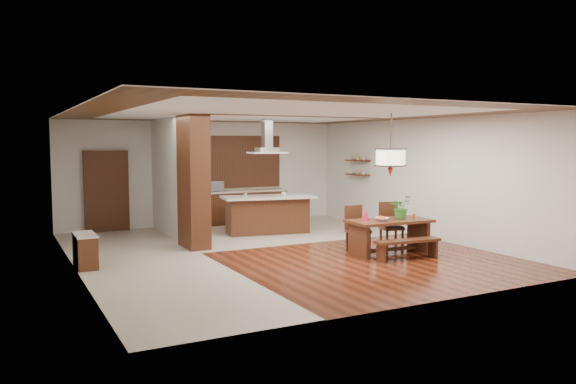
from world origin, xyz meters
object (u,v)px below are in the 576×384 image
dining_chair_left (358,229)px  microwave (215,186)px  pendant_lantern (391,145)px  fruit_bowl (382,219)px  hallway_console (85,251)px  dining_table (389,229)px  range_hood (267,136)px  dining_chair_right (392,225)px  kitchen_island (267,214)px  foliage_plant (401,207)px  island_cup (284,194)px  dining_bench (408,249)px

dining_chair_left → microwave: size_ratio=1.84×
pendant_lantern → fruit_bowl: size_ratio=4.72×
hallway_console → dining_table: dining_table is taller
dining_chair_left → fruit_bowl: size_ratio=3.46×
range_hood → fruit_bowl: bearing=-76.7°
dining_chair_right → kitchen_island: dining_chair_right is taller
dining_chair_left → dining_chair_right: dining_chair_right is taller
dining_chair_left → foliage_plant: 1.00m
hallway_console → microwave: microwave is taller
island_cup → dining_chair_right: bearing=-68.5°
microwave → dining_chair_right: bearing=-46.5°
kitchen_island → island_cup: island_cup is taller
dining_table → foliage_plant: size_ratio=3.59×
dining_chair_left → range_hood: bearing=104.7°
dining_bench → foliage_plant: bearing=63.2°
dining_chair_left → range_hood: size_ratio=1.07×
dining_bench → island_cup: (-0.67, 4.05, 0.81)m
hallway_console → range_hood: (4.67, 2.00, 2.15)m
pendant_lantern → fruit_bowl: pendant_lantern is taller
hallway_console → microwave: bearing=45.0°
dining_bench → kitchen_island: size_ratio=0.57×
dining_chair_right → microwave: microwave is taller
dining_chair_left → microwave: microwave is taller
microwave → range_hood: bearing=-51.7°
dining_table → dining_chair_left: bearing=126.8°
dining_bench → microwave: microwave is taller
fruit_bowl → island_cup: 3.55m
dining_bench → dining_chair_right: dining_chair_right is taller
foliage_plant → kitchen_island: 3.83m
dining_bench → fruit_bowl: (-0.23, 0.54, 0.55)m
dining_table → range_hood: size_ratio=1.94×
dining_table → kitchen_island: bearing=107.4°
dining_chair_left → hallway_console: bearing=170.9°
microwave → dining_table: bearing=-52.6°
island_cup → microwave: 2.38m
range_hood → microwave: (-0.68, 1.99, -1.37)m
fruit_bowl → kitchen_island: (-0.85, 3.62, -0.26)m
dining_chair_left → range_hood: 3.67m
dining_chair_left → pendant_lantern: (0.41, -0.54, 1.76)m
dining_table → foliage_plant: foliage_plant is taller
dining_chair_left → microwave: 5.22m
hallway_console → range_hood: size_ratio=0.98×
hallway_console → pendant_lantern: (5.78, -1.55, 1.93)m
dining_table → microwave: (-1.79, 5.54, 0.57)m
dining_bench → kitchen_island: (-1.08, 4.16, 0.29)m
hallway_console → dining_table: (5.78, -1.55, 0.21)m
dining_table → range_hood: range_hood is taller
dining_chair_right → pendant_lantern: pendant_lantern is taller
fruit_bowl → microwave: 5.83m
fruit_bowl → dining_table: bearing=16.6°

